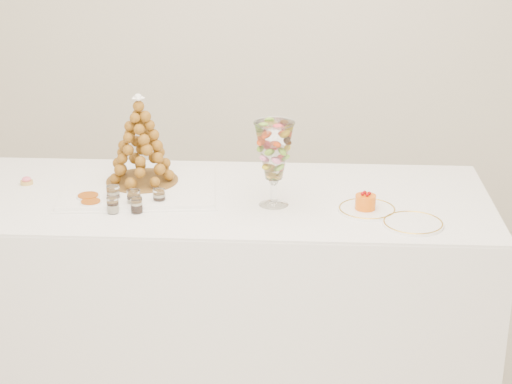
# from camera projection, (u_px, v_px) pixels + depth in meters

# --- Properties ---
(buffet_table) EXTENTS (2.26, 0.97, 0.85)m
(buffet_table) POSITION_uv_depth(u_px,v_px,m) (226.00, 286.00, 3.74)
(buffet_table) COLOR white
(buffet_table) RESTS_ON ground
(lace_tray) EXTENTS (0.70, 0.56, 0.02)m
(lace_tray) POSITION_uv_depth(u_px,v_px,m) (140.00, 188.00, 3.64)
(lace_tray) COLOR white
(lace_tray) RESTS_ON buffet_table
(macaron_vase) EXTENTS (0.16, 0.16, 0.35)m
(macaron_vase) POSITION_uv_depth(u_px,v_px,m) (274.00, 152.00, 3.41)
(macaron_vase) COLOR white
(macaron_vase) RESTS_ON buffet_table
(cake_plate) EXTENTS (0.23, 0.23, 0.01)m
(cake_plate) POSITION_uv_depth(u_px,v_px,m) (367.00, 210.00, 3.43)
(cake_plate) COLOR white
(cake_plate) RESTS_ON buffet_table
(spare_plate) EXTENTS (0.24, 0.24, 0.01)m
(spare_plate) POSITION_uv_depth(u_px,v_px,m) (413.00, 224.00, 3.30)
(spare_plate) COLOR white
(spare_plate) RESTS_ON buffet_table
(pink_tart) EXTENTS (0.05, 0.05, 0.03)m
(pink_tart) POSITION_uv_depth(u_px,v_px,m) (27.00, 181.00, 3.71)
(pink_tart) COLOR tan
(pink_tart) RESTS_ON buffet_table
(verrine_a) EXTENTS (0.06, 0.06, 0.07)m
(verrine_a) POSITION_uv_depth(u_px,v_px,m) (113.00, 194.00, 3.50)
(verrine_a) COLOR white
(verrine_a) RESTS_ON buffet_table
(verrine_b) EXTENTS (0.07, 0.07, 0.07)m
(verrine_b) POSITION_uv_depth(u_px,v_px,m) (134.00, 199.00, 3.45)
(verrine_b) COLOR white
(verrine_b) RESTS_ON buffet_table
(verrine_c) EXTENTS (0.06, 0.06, 0.07)m
(verrine_c) POSITION_uv_depth(u_px,v_px,m) (159.00, 197.00, 3.48)
(verrine_c) COLOR white
(verrine_c) RESTS_ON buffet_table
(verrine_d) EXTENTS (0.05, 0.05, 0.06)m
(verrine_d) POSITION_uv_depth(u_px,v_px,m) (113.00, 205.00, 3.40)
(verrine_d) COLOR white
(verrine_d) RESTS_ON buffet_table
(verrine_e) EXTENTS (0.05, 0.05, 0.06)m
(verrine_e) POSITION_uv_depth(u_px,v_px,m) (137.00, 205.00, 3.40)
(verrine_e) COLOR white
(verrine_e) RESTS_ON buffet_table
(ramekin_back) EXTENTS (0.09, 0.09, 0.03)m
(ramekin_back) POSITION_uv_depth(u_px,v_px,m) (88.00, 199.00, 3.51)
(ramekin_back) COLOR white
(ramekin_back) RESTS_ON buffet_table
(ramekin_front) EXTENTS (0.09, 0.09, 0.03)m
(ramekin_front) POSITION_uv_depth(u_px,v_px,m) (91.00, 205.00, 3.45)
(ramekin_front) COLOR white
(ramekin_front) RESTS_ON buffet_table
(croquembouche) EXTENTS (0.33, 0.33, 0.39)m
(croquembouche) POSITION_uv_depth(u_px,v_px,m) (140.00, 140.00, 3.62)
(croquembouche) COLOR brown
(croquembouche) RESTS_ON lace_tray
(mousse_cake) EXTENTS (0.08, 0.08, 0.07)m
(mousse_cake) POSITION_uv_depth(u_px,v_px,m) (365.00, 202.00, 3.41)
(mousse_cake) COLOR orange
(mousse_cake) RESTS_ON cake_plate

